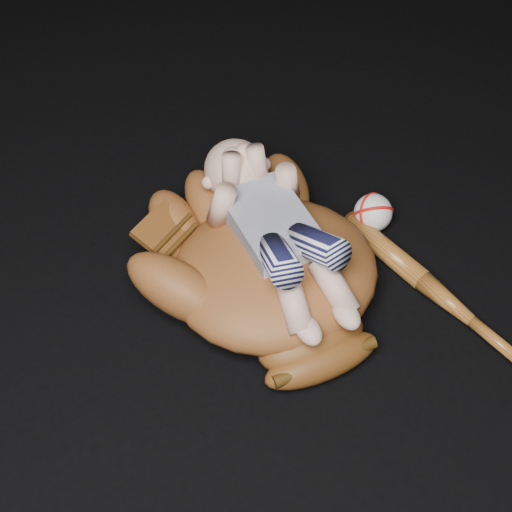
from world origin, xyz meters
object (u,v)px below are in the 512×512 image
newborn_baby (280,232)px  baseball_bat (433,289)px  baseball_glove (274,265)px  baseball (373,213)px

newborn_baby → baseball_bat: newborn_baby is taller
baseball_glove → baseball: (0.24, 0.01, -0.04)m
newborn_baby → baseball_bat: bearing=-29.8°
baseball_bat → newborn_baby: bearing=137.8°
baseball_bat → baseball: bearing=80.1°
baseball_glove → newborn_baby: newborn_baby is taller
newborn_baby → baseball: (0.22, 0.01, -0.10)m
newborn_baby → baseball: 0.24m
newborn_baby → baseball_bat: (0.19, -0.17, -0.12)m
baseball → newborn_baby: bearing=-178.2°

